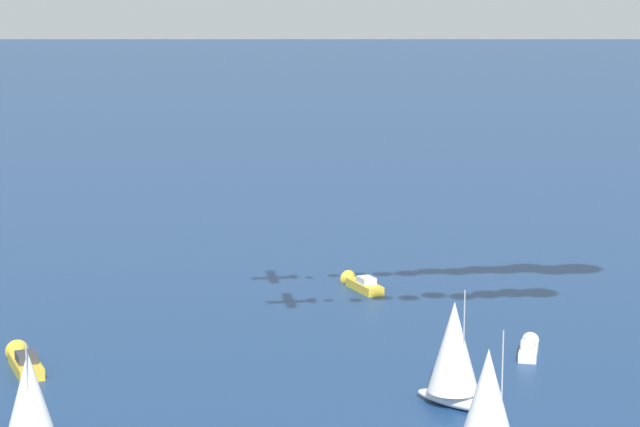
{
  "coord_description": "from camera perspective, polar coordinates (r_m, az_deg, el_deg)",
  "views": [
    {
      "loc": [
        -93.5,
        60.31,
        42.32
      ],
      "look_at": [
        0.09,
        0.19,
        21.86
      ],
      "focal_mm": 69.57,
      "sensor_mm": 36.0,
      "label": 1
    }
  ],
  "objects": [
    {
      "name": "motorboat_mid_cluster",
      "position": [
        147.77,
        9.59,
        -6.12
      ],
      "size": [
        7.11,
        7.1,
        2.32
      ],
      "color": "white",
      "rests_on": "ground_plane"
    },
    {
      "name": "motorboat_near_centre",
      "position": [
        176.05,
        1.88,
        -3.25
      ],
      "size": [
        9.63,
        3.84,
        2.72
      ],
      "color": "gold",
      "rests_on": "ground_plane"
    },
    {
      "name": "sailboat_offshore",
      "position": [
        108.76,
        7.73,
        -9.11
      ],
      "size": [
        7.15,
        10.82,
        13.44
      ],
      "color": "#B21E1E",
      "rests_on": "ground_plane"
    },
    {
      "name": "sailboat_far_port",
      "position": [
        127.28,
        6.19,
        -6.39
      ],
      "size": [
        9.96,
        6.58,
        12.37
      ],
      "color": "white",
      "rests_on": "ground_plane"
    },
    {
      "name": "sailboat_outer_ring_d",
      "position": [
        120.62,
        -13.23,
        -8.14
      ],
      "size": [
        7.79,
        5.65,
        9.85
      ],
      "color": "gold",
      "rests_on": "ground_plane"
    },
    {
      "name": "motorboat_inshore",
      "position": [
        144.12,
        -13.47,
        -6.61
      ],
      "size": [
        10.73,
        4.45,
        3.03
      ],
      "color": "gold",
      "rests_on": "ground_plane"
    }
  ]
}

